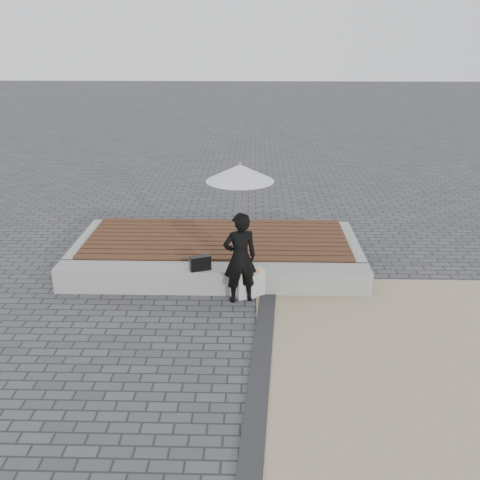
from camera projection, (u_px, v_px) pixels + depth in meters
name	position (u px, v px, depth m)	size (l,w,h in m)	color
ground	(204.00, 343.00, 7.13)	(80.00, 80.00, 0.00)	#4B4B50
terrazzo_zone	(460.00, 368.00, 6.58)	(5.00, 5.00, 0.02)	tan
edging_band	(261.00, 365.00, 6.64)	(0.25, 5.20, 0.04)	#2B2A2D
seating_ledge	(213.00, 278.00, 8.54)	(5.00, 0.45, 0.40)	#A7A6A1
timber_platform	(217.00, 249.00, 9.66)	(5.00, 2.00, 0.40)	#AAA9A5
timber_decking	(217.00, 238.00, 9.58)	(4.60, 2.00, 0.04)	brown
woman	(240.00, 258.00, 8.00)	(0.52, 0.34, 1.43)	black
parasol	(240.00, 173.00, 7.53)	(0.97, 0.97, 1.24)	#BABBC0
handbag	(200.00, 263.00, 8.31)	(0.33, 0.12, 0.23)	black
canvas_tote	(250.00, 283.00, 8.31)	(0.43, 0.18, 0.45)	silver
magazine	(250.00, 271.00, 8.17)	(0.26, 0.19, 0.01)	#E22D4C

